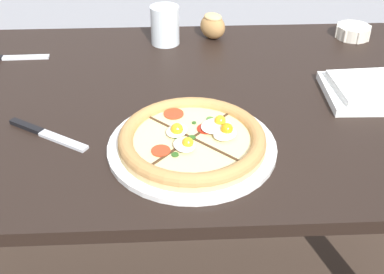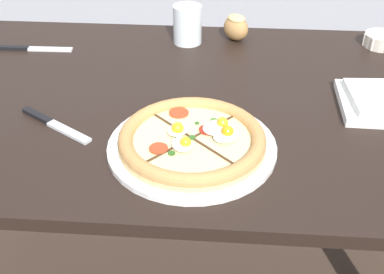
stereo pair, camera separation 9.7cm
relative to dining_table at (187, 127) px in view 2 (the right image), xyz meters
The scene contains 7 objects.
dining_table is the anchor object (origin of this frame).
pizza 0.25m from the dining_table, 81.96° to the right, with size 0.35×0.35×0.05m.
ramekin_bowl 0.65m from the dining_table, 31.35° to the left, with size 0.11×0.11×0.04m.
bread_piece_near 0.39m from the dining_table, 71.15° to the left, with size 0.10×0.11×0.08m.
knife_main 0.52m from the dining_table, 153.67° to the left, with size 0.22×0.02×0.01m.
knife_spare 0.33m from the dining_table, 150.99° to the right, with size 0.19×0.13×0.01m.
water_glass 0.35m from the dining_table, 94.23° to the left, with size 0.08×0.08×0.11m.
Camera 2 is at (0.09, -1.01, 1.34)m, focal length 45.00 mm.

